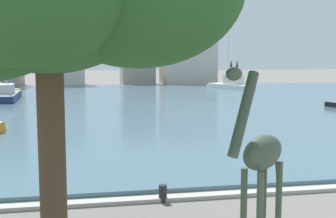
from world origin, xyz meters
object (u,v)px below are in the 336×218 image
(sailboat_navy, at_px, (7,96))
(giraffe_statue, at_px, (260,157))
(sailboat_white, at_px, (228,85))
(sailboat_yellow, at_px, (1,92))
(mooring_bollard, at_px, (163,193))

(sailboat_navy, bearing_deg, giraffe_statue, -73.13)
(sailboat_white, relative_size, sailboat_navy, 1.00)
(sailboat_yellow, relative_size, sailboat_navy, 0.93)
(giraffe_statue, xyz_separation_m, sailboat_yellow, (-12.56, 42.58, -1.61))
(sailboat_yellow, bearing_deg, mooring_bollard, -73.94)
(sailboat_white, bearing_deg, giraffe_statue, -107.93)
(giraffe_statue, relative_size, sailboat_white, 0.43)
(sailboat_yellow, xyz_separation_m, sailboat_white, (27.82, 4.57, 0.14))
(giraffe_statue, xyz_separation_m, mooring_bollard, (-1.39, 3.76, -1.86))
(sailboat_white, bearing_deg, sailboat_navy, -156.44)
(sailboat_white, height_order, sailboat_navy, sailboat_white)
(sailboat_white, xyz_separation_m, mooring_bollard, (-16.64, -43.39, -0.38))
(sailboat_navy, bearing_deg, mooring_bollard, -73.53)
(giraffe_statue, xyz_separation_m, sailboat_white, (15.26, 47.16, -1.47))
(sailboat_yellow, bearing_deg, sailboat_navy, -75.89)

